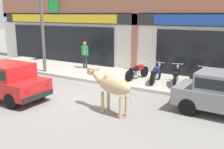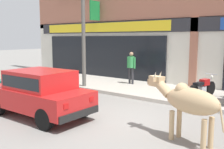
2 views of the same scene
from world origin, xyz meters
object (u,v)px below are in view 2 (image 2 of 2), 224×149
(motorcycle_0, at_px, (202,87))
(cow, at_px, (188,101))
(utility_pole, at_px, (83,22))
(car_1, at_px, (39,91))
(pedestrian, at_px, (131,64))

(motorcycle_0, bearing_deg, cow, -75.12)
(motorcycle_0, relative_size, utility_pole, 0.30)
(motorcycle_0, distance_m, utility_pole, 6.02)
(cow, distance_m, motorcycle_0, 4.49)
(car_1, distance_m, utility_pole, 5.10)
(motorcycle_0, height_order, pedestrian, pedestrian)
(motorcycle_0, xyz_separation_m, pedestrian, (-3.86, 0.77, 0.60))
(cow, relative_size, car_1, 0.58)
(motorcycle_0, xyz_separation_m, utility_pole, (-5.29, -1.12, 2.64))
(cow, bearing_deg, utility_pole, 153.59)
(motorcycle_0, distance_m, pedestrian, 3.98)
(car_1, bearing_deg, utility_pole, 116.36)
(pedestrian, height_order, utility_pole, utility_pole)
(cow, xyz_separation_m, pedestrian, (-5.01, 5.09, 0.13))
(utility_pole, bearing_deg, pedestrian, 52.80)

